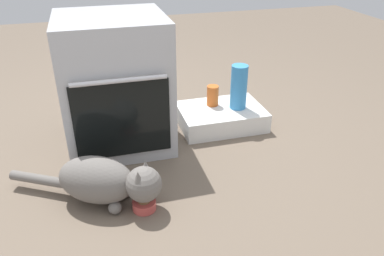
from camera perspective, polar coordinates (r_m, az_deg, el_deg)
name	(u,v)px	position (r m, az deg, el deg)	size (l,w,h in m)	color
ground	(136,170)	(2.20, -8.44, -6.32)	(8.00, 8.00, 0.00)	#6B5B4C
oven	(116,84)	(2.33, -11.40, 6.56)	(0.62, 0.63, 0.80)	#B7BABF
pantry_cabinet	(221,117)	(2.62, 4.36, 1.71)	(0.57, 0.40, 0.13)	white
food_bowl	(144,204)	(1.91, -7.20, -11.28)	(0.12, 0.12, 0.07)	#C64C47
cat	(104,181)	(1.92, -13.03, -7.73)	(0.74, 0.48, 0.25)	slate
sauce_jar	(213,96)	(2.61, 3.13, 4.88)	(0.08, 0.08, 0.14)	#D16023
water_bottle	(239,87)	(2.56, 7.05, 6.13)	(0.11, 0.11, 0.30)	#388CD1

